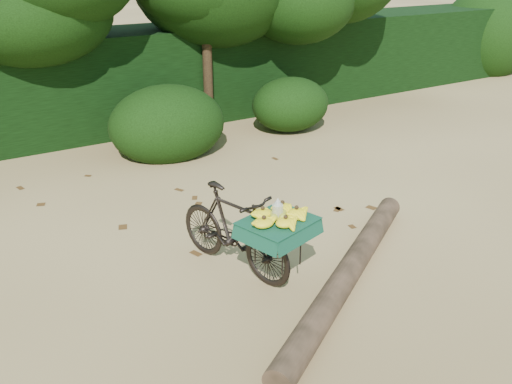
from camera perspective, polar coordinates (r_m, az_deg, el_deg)
ground at (r=5.23m, az=-5.14°, el=-12.29°), size 80.00×80.00×0.00m
vendor_bicycle at (r=5.59m, az=-2.21°, el=-3.96°), size 0.97×1.73×0.93m
fallen_log at (r=5.61m, az=9.68°, el=-8.33°), size 3.11×2.04×0.25m
hedge_backdrop at (r=10.51m, az=-21.56°, el=10.11°), size 26.00×1.80×1.80m
bush_clumps at (r=8.85m, az=-15.26°, el=5.59°), size 8.80×1.70×0.90m
leaf_litter at (r=5.72m, az=-8.17°, el=-8.94°), size 7.00×7.30×0.01m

